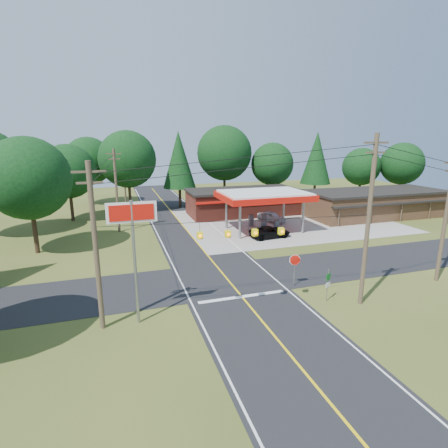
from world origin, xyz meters
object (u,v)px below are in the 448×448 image
object	(u,v)px
gas_canopy	(264,197)
sedan_car	(272,217)
octagonal_stop_sign	(295,262)
suv_car	(270,232)
big_stop_sign	(133,232)

from	to	relation	value
gas_canopy	sedan_car	xyz separation A→B (m)	(3.00, 4.00, -3.56)
octagonal_stop_sign	suv_car	bearing A→B (deg)	72.92
big_stop_sign	gas_canopy	bearing A→B (deg)	47.70
gas_canopy	suv_car	bearing A→B (deg)	-99.46
suv_car	octagonal_stop_sign	size ratio (longest dim) A/B	1.83
big_stop_sign	suv_car	bearing A→B (deg)	43.37
suv_car	big_stop_sign	bearing A→B (deg)	127.99
sedan_car	octagonal_stop_sign	xyz separation A→B (m)	(-7.50, -20.01, 1.24)
suv_car	big_stop_sign	distance (m)	22.46
suv_car	big_stop_sign	xyz separation A→B (m)	(-15.89, -15.01, 5.17)
sedan_car	octagonal_stop_sign	distance (m)	21.41
sedan_car	suv_car	bearing A→B (deg)	-146.15
suv_car	sedan_car	size ratio (longest dim) A/B	1.15
octagonal_stop_sign	sedan_car	bearing A→B (deg)	69.46
big_stop_sign	octagonal_stop_sign	size ratio (longest dim) A/B	2.97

